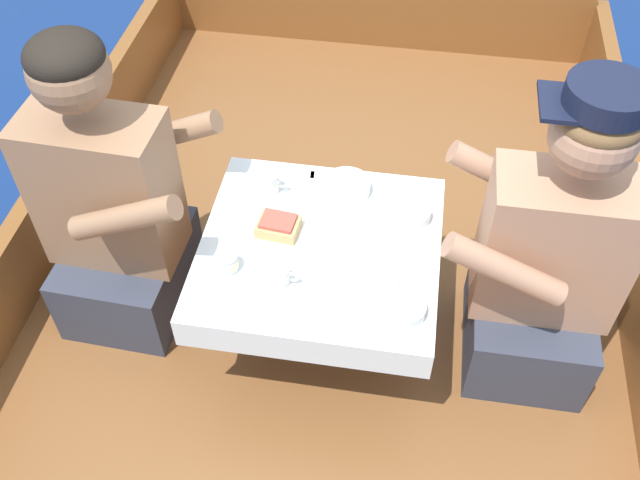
# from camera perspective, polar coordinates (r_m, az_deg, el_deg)

# --- Properties ---
(ground_plane) EXTENTS (60.00, 60.00, 0.00)m
(ground_plane) POSITION_cam_1_polar(r_m,az_deg,el_deg) (2.75, 0.36, -9.70)
(ground_plane) COLOR navy
(boat_deck) EXTENTS (2.10, 3.40, 0.35)m
(boat_deck) POSITION_cam_1_polar(r_m,az_deg,el_deg) (2.61, 0.38, -7.62)
(boat_deck) COLOR brown
(boat_deck) RESTS_ON ground_plane
(gunwale_port) EXTENTS (0.06, 3.40, 0.30)m
(gunwale_port) POSITION_cam_1_polar(r_m,az_deg,el_deg) (2.64, -21.97, -0.14)
(gunwale_port) COLOR brown
(gunwale_port) RESTS_ON boat_deck
(bow_coaming) EXTENTS (1.98, 0.06, 0.35)m
(bow_coaming) POSITION_cam_1_polar(r_m,az_deg,el_deg) (3.63, 4.66, 17.81)
(bow_coaming) COLOR brown
(bow_coaming) RESTS_ON boat_deck
(cockpit_table) EXTENTS (0.69, 0.67, 0.43)m
(cockpit_table) POSITION_cam_1_polar(r_m,az_deg,el_deg) (2.10, 0.00, -1.27)
(cockpit_table) COLOR #B2B2B7
(cockpit_table) RESTS_ON boat_deck
(person_port) EXTENTS (0.54, 0.46, 1.03)m
(person_port) POSITION_cam_1_polar(r_m,az_deg,el_deg) (2.26, -16.24, 2.28)
(person_port) COLOR #333847
(person_port) RESTS_ON boat_deck
(person_starboard) EXTENTS (0.52, 0.44, 1.03)m
(person_starboard) POSITION_cam_1_polar(r_m,az_deg,el_deg) (2.13, 17.65, -1.67)
(person_starboard) COLOR #333847
(person_starboard) RESTS_ON boat_deck
(plate_sandwich) EXTENTS (0.21, 0.21, 0.01)m
(plate_sandwich) POSITION_cam_1_polar(r_m,az_deg,el_deg) (2.09, -3.33, 0.64)
(plate_sandwich) COLOR silver
(plate_sandwich) RESTS_ON cockpit_table
(plate_bread) EXTENTS (0.21, 0.21, 0.01)m
(plate_bread) POSITION_cam_1_polar(r_m,az_deg,el_deg) (2.00, 3.55, -2.32)
(plate_bread) COLOR silver
(plate_bread) RESTS_ON cockpit_table
(sandwich) EXTENTS (0.13, 0.10, 0.05)m
(sandwich) POSITION_cam_1_polar(r_m,az_deg,el_deg) (2.07, -3.37, 1.15)
(sandwich) COLOR tan
(sandwich) RESTS_ON plate_sandwich
(bowl_port_near) EXTENTS (0.13, 0.13, 0.04)m
(bowl_port_near) POSITION_cam_1_polar(r_m,az_deg,el_deg) (2.14, 7.20, 2.17)
(bowl_port_near) COLOR silver
(bowl_port_near) RESTS_ON cockpit_table
(bowl_starboard_near) EXTENTS (0.15, 0.15, 0.04)m
(bowl_starboard_near) POSITION_cam_1_polar(r_m,az_deg,el_deg) (2.21, 2.15, 4.33)
(bowl_starboard_near) COLOR silver
(bowl_starboard_near) RESTS_ON cockpit_table
(bowl_center_far) EXTENTS (0.13, 0.13, 0.04)m
(bowl_center_far) POSITION_cam_1_polar(r_m,az_deg,el_deg) (1.90, 6.56, -5.40)
(bowl_center_far) COLOR silver
(bowl_center_far) RESTS_ON cockpit_table
(coffee_cup_port) EXTENTS (0.10, 0.07, 0.07)m
(coffee_cup_port) POSITION_cam_1_polar(r_m,az_deg,el_deg) (2.20, -4.21, 4.66)
(coffee_cup_port) COLOR silver
(coffee_cup_port) RESTS_ON cockpit_table
(coffee_cup_starboard) EXTENTS (0.09, 0.06, 0.05)m
(coffee_cup_starboard) POSITION_cam_1_polar(r_m,az_deg,el_deg) (1.96, -3.27, -2.87)
(coffee_cup_starboard) COLOR silver
(coffee_cup_starboard) RESTS_ON cockpit_table
(tin_can) EXTENTS (0.07, 0.07, 0.05)m
(tin_can) POSITION_cam_1_polar(r_m,az_deg,el_deg) (2.00, -7.48, -1.76)
(tin_can) COLOR silver
(tin_can) RESTS_ON cockpit_table
(utensil_spoon_center) EXTENTS (0.13, 0.13, 0.01)m
(utensil_spoon_center) POSITION_cam_1_polar(r_m,az_deg,el_deg) (2.14, 5.45, 1.66)
(utensil_spoon_center) COLOR silver
(utensil_spoon_center) RESTS_ON cockpit_table
(utensil_fork_port) EXTENTS (0.03, 0.17, 0.00)m
(utensil_fork_port) POSITION_cam_1_polar(r_m,az_deg,el_deg) (2.23, -0.69, 4.34)
(utensil_fork_port) COLOR silver
(utensil_fork_port) RESTS_ON cockpit_table
(utensil_spoon_port) EXTENTS (0.11, 0.14, 0.01)m
(utensil_spoon_port) POSITION_cam_1_polar(r_m,az_deg,el_deg) (1.93, -2.09, -4.98)
(utensil_spoon_port) COLOR silver
(utensil_spoon_port) RESTS_ON cockpit_table
(utensil_knife_starboard) EXTENTS (0.03, 0.17, 0.00)m
(utensil_knife_starboard) POSITION_cam_1_polar(r_m,az_deg,el_deg) (2.16, -6.81, 2.10)
(utensil_knife_starboard) COLOR silver
(utensil_knife_starboard) RESTS_ON cockpit_table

